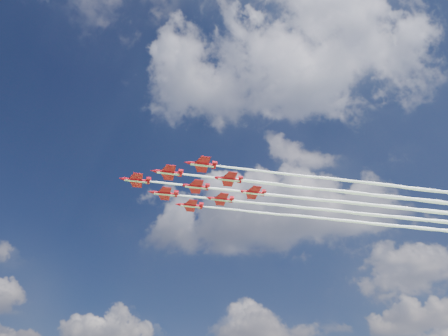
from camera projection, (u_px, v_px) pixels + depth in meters
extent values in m
cylinder|color=red|center=(136.00, 180.00, 134.62)|extent=(6.84, 4.21, 0.99)
cone|color=red|center=(121.00, 179.00, 133.87)|extent=(2.05, 1.71, 0.99)
cone|color=red|center=(150.00, 182.00, 135.31)|extent=(1.61, 1.42, 0.90)
ellipsoid|color=black|center=(130.00, 178.00, 134.55)|extent=(2.04, 1.59, 0.64)
cube|color=red|center=(138.00, 180.00, 134.67)|extent=(6.38, 8.67, 0.13)
cube|color=red|center=(148.00, 181.00, 135.21)|extent=(2.62, 3.45, 0.11)
cube|color=red|center=(149.00, 179.00, 135.69)|extent=(1.33, 0.78, 1.62)
cube|color=silver|center=(136.00, 181.00, 134.36)|extent=(6.35, 3.84, 0.11)
cylinder|color=red|center=(168.00, 172.00, 131.02)|extent=(6.84, 4.21, 0.99)
cone|color=red|center=(153.00, 171.00, 130.28)|extent=(2.05, 1.71, 0.99)
cone|color=red|center=(182.00, 174.00, 131.72)|extent=(1.61, 1.42, 0.90)
ellipsoid|color=black|center=(162.00, 171.00, 130.95)|extent=(2.04, 1.59, 0.64)
cube|color=red|center=(170.00, 173.00, 131.07)|extent=(6.38, 8.67, 0.13)
cube|color=red|center=(180.00, 174.00, 131.62)|extent=(2.62, 3.45, 0.11)
cube|color=red|center=(181.00, 172.00, 132.10)|extent=(1.33, 0.78, 1.62)
cube|color=silver|center=(168.00, 174.00, 130.77)|extent=(6.35, 3.84, 0.11)
cylinder|color=red|center=(164.00, 193.00, 141.29)|extent=(6.84, 4.21, 0.99)
cone|color=red|center=(151.00, 192.00, 140.54)|extent=(2.05, 1.71, 0.99)
cone|color=red|center=(177.00, 195.00, 141.98)|extent=(1.61, 1.42, 0.90)
ellipsoid|color=black|center=(159.00, 192.00, 141.21)|extent=(2.04, 1.59, 0.64)
cube|color=red|center=(166.00, 194.00, 141.33)|extent=(6.38, 8.67, 0.13)
cube|color=red|center=(176.00, 195.00, 141.88)|extent=(2.62, 3.45, 0.11)
cube|color=red|center=(176.00, 192.00, 142.36)|extent=(1.33, 0.78, 1.62)
cube|color=silver|center=(164.00, 195.00, 141.03)|extent=(6.35, 3.84, 0.11)
cylinder|color=red|center=(202.00, 164.00, 127.43)|extent=(6.84, 4.21, 0.99)
cone|color=red|center=(187.00, 163.00, 126.69)|extent=(2.05, 1.71, 0.99)
cone|color=red|center=(216.00, 166.00, 128.13)|extent=(1.61, 1.42, 0.90)
ellipsoid|color=black|center=(196.00, 162.00, 127.36)|extent=(2.04, 1.59, 0.64)
cube|color=red|center=(204.00, 165.00, 127.48)|extent=(6.38, 8.67, 0.13)
cube|color=red|center=(214.00, 166.00, 128.02)|extent=(2.62, 3.45, 0.11)
cube|color=red|center=(215.00, 163.00, 128.51)|extent=(1.33, 0.78, 1.62)
cube|color=silver|center=(202.00, 166.00, 127.18)|extent=(6.35, 3.84, 0.11)
cylinder|color=red|center=(196.00, 186.00, 137.69)|extent=(6.84, 4.21, 0.99)
cone|color=red|center=(182.00, 185.00, 136.95)|extent=(2.05, 1.71, 0.99)
cone|color=red|center=(209.00, 188.00, 138.39)|extent=(1.61, 1.42, 0.90)
ellipsoid|color=black|center=(190.00, 185.00, 137.62)|extent=(2.04, 1.59, 0.64)
cube|color=red|center=(197.00, 187.00, 137.74)|extent=(6.38, 8.67, 0.13)
cube|color=red|center=(207.00, 188.00, 138.29)|extent=(2.62, 3.45, 0.11)
cube|color=red|center=(208.00, 186.00, 138.77)|extent=(1.33, 0.78, 1.62)
cube|color=silver|center=(196.00, 188.00, 137.44)|extent=(6.35, 3.84, 0.11)
cylinder|color=red|center=(190.00, 206.00, 147.95)|extent=(6.84, 4.21, 0.99)
cone|color=red|center=(177.00, 204.00, 147.21)|extent=(2.05, 1.71, 0.99)
cone|color=red|center=(203.00, 207.00, 148.65)|extent=(1.61, 1.42, 0.90)
ellipsoid|color=black|center=(185.00, 204.00, 147.88)|extent=(2.04, 1.59, 0.64)
cube|color=red|center=(192.00, 206.00, 148.00)|extent=(6.38, 8.67, 0.13)
cube|color=red|center=(201.00, 207.00, 148.55)|extent=(2.62, 3.45, 0.11)
cube|color=red|center=(201.00, 205.00, 149.03)|extent=(1.33, 0.78, 1.62)
cube|color=silver|center=(190.00, 207.00, 147.70)|extent=(6.35, 3.84, 0.11)
cylinder|color=red|center=(229.00, 179.00, 134.10)|extent=(6.84, 4.21, 0.99)
cone|color=red|center=(214.00, 177.00, 133.36)|extent=(2.05, 1.71, 0.99)
cone|color=red|center=(242.00, 181.00, 134.80)|extent=(1.61, 1.42, 0.90)
ellipsoid|color=black|center=(223.00, 177.00, 134.03)|extent=(2.04, 1.59, 0.64)
cube|color=red|center=(230.00, 179.00, 134.15)|extent=(6.38, 8.67, 0.13)
cube|color=red|center=(240.00, 180.00, 134.69)|extent=(2.62, 3.45, 0.11)
cube|color=red|center=(241.00, 178.00, 135.17)|extent=(1.33, 0.78, 1.62)
cube|color=silver|center=(229.00, 180.00, 133.85)|extent=(6.35, 3.84, 0.11)
cylinder|color=red|center=(221.00, 199.00, 144.36)|extent=(6.84, 4.21, 0.99)
cone|color=red|center=(207.00, 198.00, 143.62)|extent=(2.05, 1.71, 0.99)
cone|color=red|center=(233.00, 200.00, 145.06)|extent=(1.61, 1.42, 0.90)
ellipsoid|color=black|center=(216.00, 198.00, 144.29)|extent=(2.04, 1.59, 0.64)
cube|color=red|center=(222.00, 199.00, 144.41)|extent=(6.38, 8.67, 0.13)
cube|color=red|center=(231.00, 200.00, 144.95)|extent=(2.62, 3.45, 0.11)
cube|color=red|center=(232.00, 198.00, 145.44)|extent=(1.33, 0.78, 1.62)
cube|color=silver|center=(221.00, 200.00, 144.11)|extent=(6.35, 3.84, 0.11)
cylinder|color=red|center=(253.00, 192.00, 140.77)|extent=(6.84, 4.21, 0.99)
cone|color=red|center=(239.00, 191.00, 140.02)|extent=(2.05, 1.71, 0.99)
cone|color=red|center=(265.00, 194.00, 141.46)|extent=(1.61, 1.42, 0.90)
ellipsoid|color=black|center=(247.00, 191.00, 140.70)|extent=(2.04, 1.59, 0.64)
cube|color=red|center=(254.00, 193.00, 140.82)|extent=(6.38, 8.67, 0.13)
cube|color=red|center=(264.00, 194.00, 141.36)|extent=(2.62, 3.45, 0.11)
cube|color=red|center=(264.00, 192.00, 141.84)|extent=(1.33, 0.78, 1.62)
cube|color=silver|center=(253.00, 194.00, 140.52)|extent=(6.35, 3.84, 0.11)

